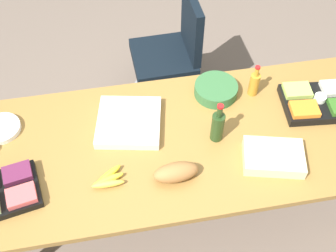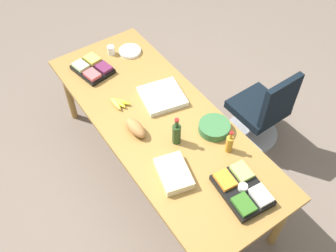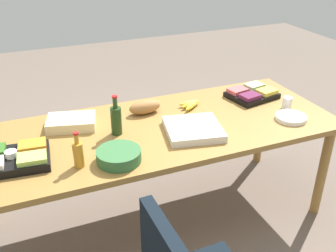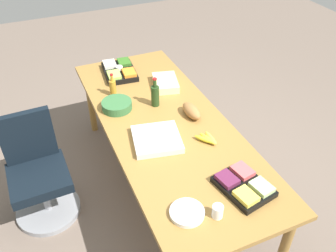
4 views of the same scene
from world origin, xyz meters
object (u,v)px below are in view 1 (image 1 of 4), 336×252
object	(u,v)px
sheet_cake	(273,157)
dressing_bottle	(254,83)
banana_bunch	(108,179)
pizza_box	(129,122)
paper_plate_stack	(1,129)
wine_bottle	(218,126)
conference_table	(168,149)
fruit_platter	(3,192)
office_chair	(170,63)
bread_loaf	(175,172)
veggie_tray	(319,102)
salad_bowl	(216,90)

from	to	relation	value
sheet_cake	dressing_bottle	distance (m)	0.51
banana_bunch	pizza_box	bearing A→B (deg)	67.36
paper_plate_stack	wine_bottle	world-z (taller)	wine_bottle
conference_table	sheet_cake	size ratio (longest dim) A/B	7.90
sheet_cake	paper_plate_stack	size ratio (longest dim) A/B	1.45
pizza_box	sheet_cake	size ratio (longest dim) A/B	1.12
fruit_platter	paper_plate_stack	size ratio (longest dim) A/B	1.85
office_chair	banana_bunch	distance (m)	1.47
office_chair	bread_loaf	size ratio (longest dim) A/B	3.95
pizza_box	veggie_tray	distance (m)	1.14
paper_plate_stack	banana_bunch	xyz separation A→B (m)	(0.57, -0.45, 0.01)
bread_loaf	conference_table	bearing A→B (deg)	89.00
fruit_platter	veggie_tray	bearing A→B (deg)	9.20
office_chair	dressing_bottle	xyz separation A→B (m)	(0.37, -0.81, 0.51)
fruit_platter	paper_plate_stack	bearing A→B (deg)	95.35
office_chair	banana_bunch	bearing A→B (deg)	-113.66
pizza_box	fruit_platter	world-z (taller)	fruit_platter
office_chair	veggie_tray	xyz separation A→B (m)	(0.72, -0.98, 0.46)
pizza_box	wine_bottle	size ratio (longest dim) A/B	1.32
veggie_tray	salad_bowl	size ratio (longest dim) A/B	1.69
fruit_platter	wine_bottle	bearing A→B (deg)	8.31
sheet_cake	dressing_bottle	size ratio (longest dim) A/B	1.44
paper_plate_stack	salad_bowl	distance (m)	1.28
dressing_bottle	banana_bunch	bearing A→B (deg)	-152.71
sheet_cake	veggie_tray	xyz separation A→B (m)	(0.40, 0.33, 0.00)
paper_plate_stack	salad_bowl	bearing A→B (deg)	2.70
conference_table	salad_bowl	xyz separation A→B (m)	(0.35, 0.31, 0.11)
wine_bottle	pizza_box	bearing A→B (deg)	159.32
paper_plate_stack	dressing_bottle	world-z (taller)	dressing_bottle
fruit_platter	veggie_tray	world-z (taller)	veggie_tray
fruit_platter	wine_bottle	world-z (taller)	wine_bottle
dressing_bottle	bread_loaf	world-z (taller)	dressing_bottle
office_chair	paper_plate_stack	distance (m)	1.48
pizza_box	fruit_platter	bearing A→B (deg)	-141.65
sheet_cake	dressing_bottle	xyz separation A→B (m)	(0.04, 0.50, 0.05)
pizza_box	salad_bowl	xyz separation A→B (m)	(0.55, 0.15, 0.01)
pizza_box	sheet_cake	bearing A→B (deg)	-16.37
conference_table	paper_plate_stack	xyz separation A→B (m)	(-0.93, 0.25, 0.09)
bread_loaf	pizza_box	bearing A→B (deg)	116.18
dressing_bottle	veggie_tray	bearing A→B (deg)	-25.65
salad_bowl	office_chair	bearing A→B (deg)	100.53
office_chair	fruit_platter	bearing A→B (deg)	-130.81
paper_plate_stack	bread_loaf	xyz separation A→B (m)	(0.92, -0.49, 0.04)
paper_plate_stack	bread_loaf	world-z (taller)	bread_loaf
pizza_box	salad_bowl	distance (m)	0.58
veggie_tray	dressing_bottle	world-z (taller)	dressing_bottle
banana_bunch	sheet_cake	bearing A→B (deg)	-1.50
fruit_platter	dressing_bottle	xyz separation A→B (m)	(1.47, 0.47, 0.05)
veggie_tray	dressing_bottle	size ratio (longest dim) A/B	2.02
sheet_cake	banana_bunch	size ratio (longest dim) A/B	1.84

